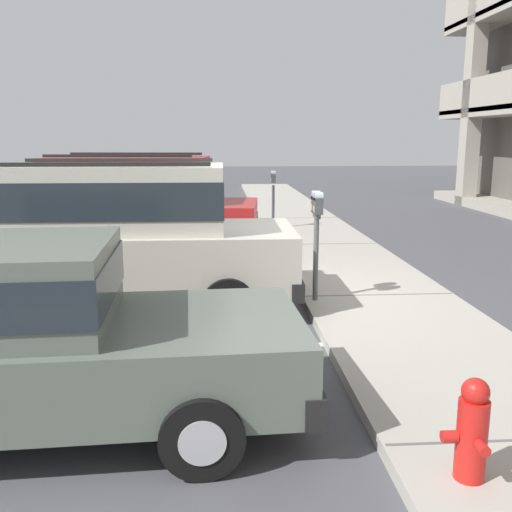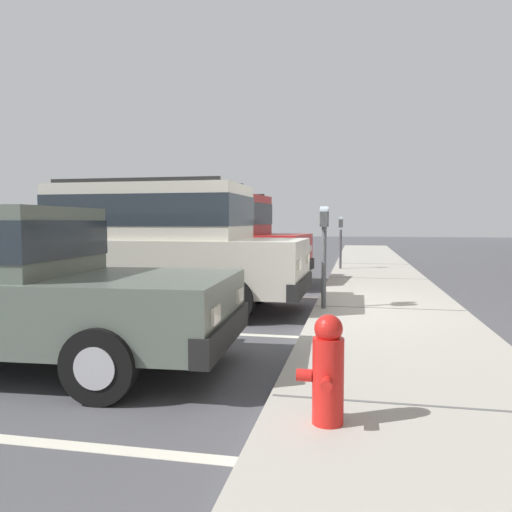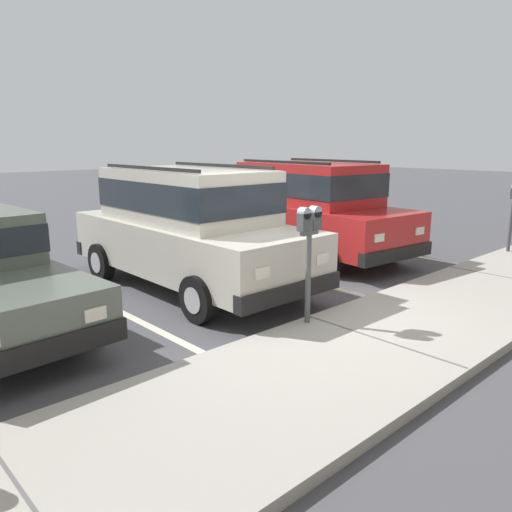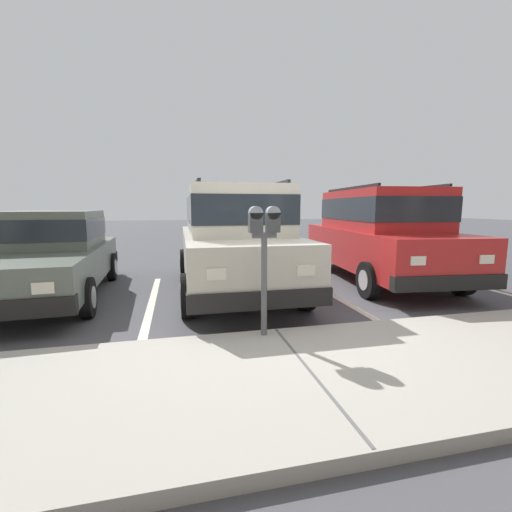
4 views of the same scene
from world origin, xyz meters
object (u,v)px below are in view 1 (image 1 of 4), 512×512
(dark_hatchback, at_px, (9,333))
(parking_meter_far, at_px, (273,190))
(parking_meter_near, at_px, (317,220))
(fire_hydrant, at_px, (472,430))
(red_sedan, at_px, (131,204))
(silver_suv, at_px, (116,232))

(dark_hatchback, relative_size, parking_meter_far, 3.22)
(parking_meter_near, bearing_deg, dark_hatchback, -43.15)
(dark_hatchback, relative_size, parking_meter_near, 3.04)
(fire_hydrant, bearing_deg, parking_meter_near, -176.00)
(dark_hatchback, xyz_separation_m, fire_hydrant, (1.08, 3.27, -0.36))
(parking_meter_far, bearing_deg, dark_hatchback, -17.44)
(red_sedan, distance_m, dark_hatchback, 6.54)
(parking_meter_far, bearing_deg, silver_suv, -23.22)
(dark_hatchback, height_order, parking_meter_near, parking_meter_near)
(silver_suv, distance_m, fire_hydrant, 5.29)
(parking_meter_near, relative_size, fire_hydrant, 2.14)
(dark_hatchback, distance_m, parking_meter_near, 4.37)
(parking_meter_far, bearing_deg, parking_meter_near, -0.36)
(parking_meter_far, distance_m, fire_hydrant, 10.69)
(silver_suv, relative_size, parking_meter_near, 3.20)
(red_sedan, relative_size, parking_meter_near, 3.29)
(silver_suv, relative_size, dark_hatchback, 1.05)
(silver_suv, bearing_deg, parking_meter_near, 88.85)
(silver_suv, height_order, parking_meter_near, silver_suv)
(dark_hatchback, distance_m, fire_hydrant, 3.46)
(parking_meter_near, bearing_deg, red_sedan, -138.59)
(dark_hatchback, bearing_deg, parking_meter_near, 134.02)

